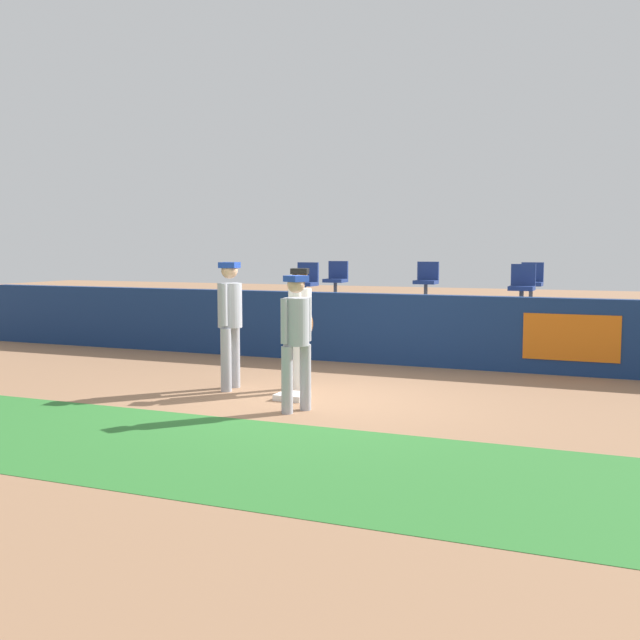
# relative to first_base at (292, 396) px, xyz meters

# --- Properties ---
(ground_plane) EXTENTS (60.00, 60.00, 0.00)m
(ground_plane) POSITION_rel_first_base_xyz_m (0.26, 0.02, -0.04)
(ground_plane) COLOR #936B4C
(grass_foreground_strip) EXTENTS (18.00, 2.80, 0.01)m
(grass_foreground_strip) POSITION_rel_first_base_xyz_m (0.26, -2.73, -0.04)
(grass_foreground_strip) COLOR #2D722D
(grass_foreground_strip) RESTS_ON ground_plane
(first_base) EXTENTS (0.40, 0.40, 0.08)m
(first_base) POSITION_rel_first_base_xyz_m (0.00, 0.00, 0.00)
(first_base) COLOR white
(first_base) RESTS_ON ground_plane
(player_fielder_home) EXTENTS (0.41, 0.57, 1.77)m
(player_fielder_home) POSITION_rel_first_base_xyz_m (-0.17, 0.67, 0.98)
(player_fielder_home) COLOR white
(player_fielder_home) RESTS_ON ground_plane
(player_runner_visitor) EXTENTS (0.39, 0.52, 1.86)m
(player_runner_visitor) POSITION_rel_first_base_xyz_m (-1.13, 0.32, 1.04)
(player_runner_visitor) COLOR #9EA3AD
(player_runner_visitor) RESTS_ON ground_plane
(player_coach_visitor) EXTENTS (0.43, 0.45, 1.72)m
(player_coach_visitor) POSITION_rel_first_base_xyz_m (0.38, -0.69, 0.96)
(player_coach_visitor) COLOR #9EA3AD
(player_coach_visitor) RESTS_ON ground_plane
(field_wall) EXTENTS (18.00, 0.26, 1.25)m
(field_wall) POSITION_rel_first_base_xyz_m (0.27, 3.54, 0.59)
(field_wall) COLOR navy
(field_wall) RESTS_ON ground_plane
(bleacher_platform) EXTENTS (18.00, 4.80, 0.93)m
(bleacher_platform) POSITION_rel_first_base_xyz_m (0.26, 6.11, 0.42)
(bleacher_platform) COLOR #59595E
(bleacher_platform) RESTS_ON ground_plane
(seat_front_right) EXTENTS (0.44, 0.44, 0.84)m
(seat_front_right) POSITION_rel_first_base_xyz_m (2.38, 4.98, 1.36)
(seat_front_right) COLOR #4C4C51
(seat_front_right) RESTS_ON bleacher_platform
(seat_front_left) EXTENTS (0.46, 0.44, 0.84)m
(seat_front_left) POSITION_rel_first_base_xyz_m (-1.97, 4.98, 1.36)
(seat_front_left) COLOR #4C4C51
(seat_front_left) RESTS_ON bleacher_platform
(seat_back_right) EXTENTS (0.45, 0.44, 0.84)m
(seat_back_right) POSITION_rel_first_base_xyz_m (2.33, 6.78, 1.36)
(seat_back_right) COLOR #4C4C51
(seat_back_right) RESTS_ON bleacher_platform
(seat_back_left) EXTENTS (0.46, 0.44, 0.84)m
(seat_back_left) POSITION_rel_first_base_xyz_m (-1.99, 6.78, 1.36)
(seat_back_left) COLOR #4C4C51
(seat_back_left) RESTS_ON bleacher_platform
(seat_back_center) EXTENTS (0.47, 0.44, 0.84)m
(seat_back_center) POSITION_rel_first_base_xyz_m (0.12, 6.78, 1.36)
(seat_back_center) COLOR #4C4C51
(seat_back_center) RESTS_ON bleacher_platform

